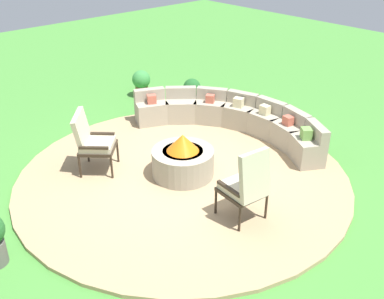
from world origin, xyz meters
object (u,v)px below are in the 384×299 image
(curved_stone_bench, at_px, (233,119))
(lounge_chair_front_right, at_px, (247,184))
(fire_pit, at_px, (183,159))
(potted_plant_1, at_px, (192,91))
(lounge_chair_front_left, at_px, (92,140))
(potted_plant_2, at_px, (141,82))

(curved_stone_bench, relative_size, lounge_chair_front_right, 3.39)
(fire_pit, relative_size, potted_plant_1, 1.72)
(curved_stone_bench, bearing_deg, lounge_chair_front_left, -101.72)
(curved_stone_bench, height_order, potted_plant_1, curved_stone_bench)
(fire_pit, bearing_deg, lounge_chair_front_left, -138.82)
(potted_plant_1, relative_size, potted_plant_2, 0.93)
(lounge_chair_front_left, xyz_separation_m, lounge_chair_front_right, (2.60, 0.82, 0.03))
(fire_pit, distance_m, potted_plant_2, 3.84)
(curved_stone_bench, relative_size, potted_plant_1, 6.47)
(lounge_chair_front_right, bearing_deg, potted_plant_1, 63.38)
(curved_stone_bench, distance_m, lounge_chair_front_left, 2.81)
(curved_stone_bench, relative_size, potted_plant_2, 6.02)
(curved_stone_bench, height_order, potted_plant_2, curved_stone_bench)
(curved_stone_bench, xyz_separation_m, potted_plant_2, (-2.88, -0.04, 0.01))
(lounge_chair_front_right, xyz_separation_m, potted_plant_2, (-4.91, 1.88, -0.28))
(curved_stone_bench, xyz_separation_m, lounge_chair_front_left, (-0.57, -2.74, 0.26))
(lounge_chair_front_left, relative_size, lounge_chair_front_right, 0.94)
(fire_pit, height_order, potted_plant_2, fire_pit)
(lounge_chair_front_left, bearing_deg, fire_pit, 85.52)
(lounge_chair_front_right, relative_size, potted_plant_2, 1.78)
(lounge_chair_front_left, distance_m, potted_plant_1, 3.48)
(lounge_chair_front_left, xyz_separation_m, potted_plant_2, (-2.31, 2.70, -0.25))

